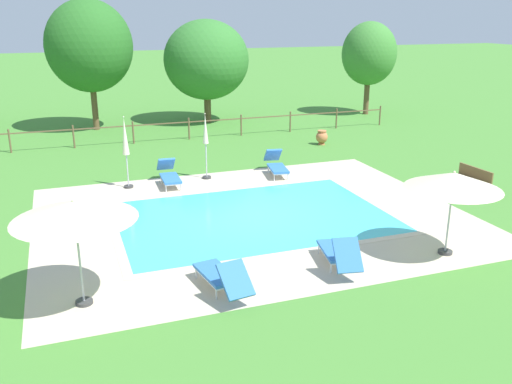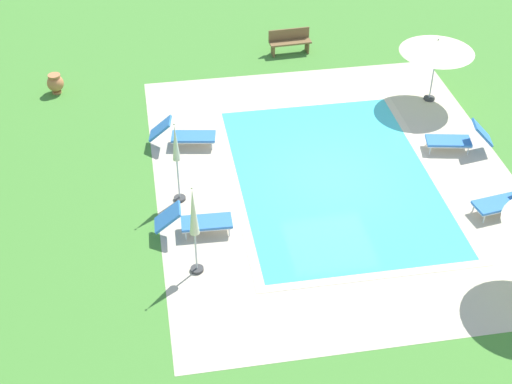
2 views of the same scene
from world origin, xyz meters
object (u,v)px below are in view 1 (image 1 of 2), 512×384
Objects in this scene: patio_umbrella_open_foreground at (453,181)px; patio_umbrella_closed_row_west at (125,142)px; tree_far_west at (369,54)px; patio_umbrella_closed_row_mid_west at (206,138)px; tree_east_mid at (89,46)px; sun_lounger_north_end at (222,276)px; patio_umbrella_open_by_bench at (74,211)px; sun_lounger_north_near_steps at (169,174)px; sun_lounger_north_far at (276,165)px; terracotta_urn_near_fence at (322,137)px; tree_west_mid at (206,60)px; sun_lounger_north_mid at (339,252)px; wooden_bench_lawn_side at (472,179)px.

patio_umbrella_closed_row_west is at bearing 129.30° from patio_umbrella_open_foreground.
patio_umbrella_closed_row_mid_west is at bearing -141.59° from tree_far_west.
patio_umbrella_closed_row_mid_west is (2.87, 0.17, -0.09)m from patio_umbrella_closed_row_west.
patio_umbrella_open_foreground is at bearing -50.70° from patio_umbrella_closed_row_west.
tree_east_mid is at bearing 106.24° from patio_umbrella_closed_row_mid_west.
patio_umbrella_open_by_bench reaches higher than sun_lounger_north_end.
sun_lounger_north_near_steps is at bearing 123.34° from patio_umbrella_open_foreground.
tree_east_mid reaches higher than patio_umbrella_open_by_bench.
sun_lounger_north_near_steps is 0.98× the size of sun_lounger_north_far.
tree_west_mid reaches higher than terracotta_urn_near_fence.
patio_umbrella_open_foreground is 10.82m from patio_umbrella_closed_row_west.
patio_umbrella_closed_row_west is at bearing 115.63° from sun_lounger_north_mid.
patio_umbrella_closed_row_mid_west is 9.35m from wooden_bench_lawn_side.
sun_lounger_north_mid is 8.10m from sun_lounger_north_far.
patio_umbrella_open_by_bench is at bearing -133.95° from tree_far_west.
patio_umbrella_open_by_bench is 9.42m from patio_umbrella_closed_row_mid_west.
sun_lounger_north_far is 0.80× the size of patio_umbrella_closed_row_west.
sun_lounger_north_near_steps is at bearing 86.62° from sun_lounger_north_end.
patio_umbrella_open_by_bench reaches higher than sun_lounger_north_mid.
sun_lounger_north_end is at bearing -8.78° from patio_umbrella_open_by_bench.
sun_lounger_north_mid reaches higher than sun_lounger_north_far.
patio_umbrella_closed_row_west is at bearing -146.71° from tree_far_west.
tree_far_west reaches higher than sun_lounger_north_near_steps.
patio_umbrella_open_foreground is (5.91, -0.01, 1.55)m from sun_lounger_north_end.
sun_lounger_north_far is (4.07, -0.08, 0.00)m from sun_lounger_north_near_steps.
sun_lounger_north_near_steps is at bearing 155.09° from wooden_bench_lawn_side.
tree_west_mid is (7.76, 18.85, 1.32)m from patio_umbrella_open_by_bench.
sun_lounger_north_end is at bearing 179.87° from patio_umbrella_open_foreground.
sun_lounger_north_mid is at bearing -64.37° from patio_umbrella_closed_row_west.
tree_far_west is at bearing 38.41° from patio_umbrella_closed_row_mid_west.
tree_east_mid is (-7.11, 19.26, 2.32)m from patio_umbrella_open_foreground.
sun_lounger_north_mid is 0.98× the size of sun_lounger_north_far.
wooden_bench_lawn_side is at bearing -54.12° from tree_east_mid.
patio_umbrella_open_by_bench is 1.03× the size of patio_umbrella_closed_row_mid_west.
tree_east_mid is at bearing 125.88° from wooden_bench_lawn_side.
patio_umbrella_closed_row_west is (-6.85, 8.37, -0.30)m from patio_umbrella_open_foreground.
patio_umbrella_open_by_bench is 3.72× the size of terracotta_urn_near_fence.
sun_lounger_north_far is at bearing -2.11° from patio_umbrella_closed_row_west.
patio_umbrella_open_foreground reaches higher than terracotta_urn_near_fence.
patio_umbrella_open_foreground is 0.42× the size of tree_west_mid.
terracotta_urn_near_fence is 0.12× the size of tree_far_west.
tree_far_west reaches higher than sun_lounger_north_mid.
sun_lounger_north_far is at bearing -1.14° from sun_lounger_north_near_steps.
sun_lounger_north_mid is (2.48, -8.03, 0.01)m from sun_lounger_north_near_steps.
tree_far_west is (10.00, 10.38, 3.18)m from sun_lounger_north_far.
sun_lounger_north_near_steps is at bearing -81.34° from tree_east_mid.
sun_lounger_north_near_steps is 2.97× the size of terracotta_urn_near_fence.
patio_umbrella_closed_row_west reaches higher than wooden_bench_lawn_side.
wooden_bench_lawn_side is at bearing -24.91° from sun_lounger_north_near_steps.
sun_lounger_north_far is 5.64m from patio_umbrella_closed_row_west.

